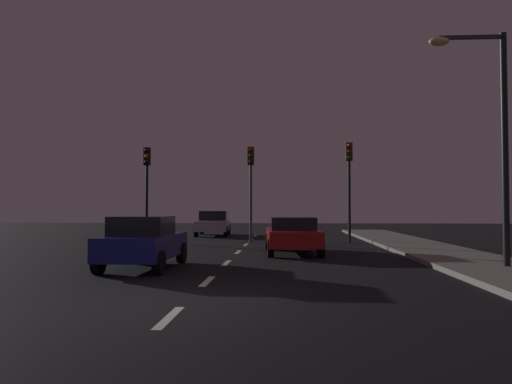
% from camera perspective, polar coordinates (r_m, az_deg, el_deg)
% --- Properties ---
extents(ground_plane, '(80.00, 80.00, 0.00)m').
position_cam_1_polar(ground_plane, '(15.99, -3.20, -8.04)').
color(ground_plane, black).
extents(sidewalk_curb_right, '(3.00, 40.00, 0.15)m').
position_cam_1_polar(sidewalk_curb_right, '(16.87, 23.24, -7.32)').
color(sidewalk_curb_right, gray).
rests_on(sidewalk_curb_right, ground_plane).
extents(lane_stripe_nearest, '(0.16, 1.60, 0.01)m').
position_cam_1_polar(lane_stripe_nearest, '(7.99, -10.10, -14.22)').
color(lane_stripe_nearest, silver).
rests_on(lane_stripe_nearest, ground_plane).
extents(lane_stripe_second, '(0.16, 1.60, 0.01)m').
position_cam_1_polar(lane_stripe_second, '(11.66, -5.69, -10.31)').
color(lane_stripe_second, silver).
rests_on(lane_stripe_second, ground_plane).
extents(lane_stripe_third, '(0.16, 1.60, 0.01)m').
position_cam_1_polar(lane_stripe_third, '(15.39, -3.46, -8.27)').
color(lane_stripe_third, silver).
rests_on(lane_stripe_third, ground_plane).
extents(lane_stripe_fourth, '(0.16, 1.60, 0.01)m').
position_cam_1_polar(lane_stripe_fourth, '(19.15, -2.11, -7.02)').
color(lane_stripe_fourth, silver).
rests_on(lane_stripe_fourth, ground_plane).
extents(lane_stripe_fifth, '(0.16, 1.60, 0.01)m').
position_cam_1_polar(lane_stripe_fifth, '(22.93, -1.21, -6.17)').
color(lane_stripe_fifth, silver).
rests_on(lane_stripe_fifth, ground_plane).
extents(lane_stripe_sixth, '(0.16, 1.60, 0.01)m').
position_cam_1_polar(lane_stripe_sixth, '(26.71, -0.56, -5.57)').
color(lane_stripe_sixth, silver).
rests_on(lane_stripe_sixth, ground_plane).
extents(lane_stripe_seventh, '(0.16, 1.60, 0.01)m').
position_cam_1_polar(lane_stripe_seventh, '(30.49, -0.08, -5.11)').
color(lane_stripe_seventh, silver).
rests_on(lane_stripe_seventh, ground_plane).
extents(traffic_signal_left, '(0.32, 0.38, 4.79)m').
position_cam_1_polar(traffic_signal_left, '(25.29, -12.63, 1.89)').
color(traffic_signal_left, black).
rests_on(traffic_signal_left, ground_plane).
extents(traffic_signal_center, '(0.32, 0.38, 4.78)m').
position_cam_1_polar(traffic_signal_center, '(24.37, -0.61, 1.97)').
color(traffic_signal_center, '#4C4C51').
rests_on(traffic_signal_center, ground_plane).
extents(traffic_signal_right, '(0.32, 0.38, 4.95)m').
position_cam_1_polar(traffic_signal_right, '(24.54, 10.83, 2.24)').
color(traffic_signal_right, black).
rests_on(traffic_signal_right, ground_plane).
extents(car_stopped_ahead, '(2.20, 4.54, 1.38)m').
position_cam_1_polar(car_stopped_ahead, '(18.68, 4.24, -4.95)').
color(car_stopped_ahead, '#B21919').
rests_on(car_stopped_ahead, ground_plane).
extents(car_adjacent_lane, '(1.83, 3.82, 1.48)m').
position_cam_1_polar(car_adjacent_lane, '(14.30, -13.00, -5.70)').
color(car_adjacent_lane, navy).
rests_on(car_adjacent_lane, ground_plane).
extents(car_oncoming_far, '(2.18, 4.23, 1.54)m').
position_cam_1_polar(car_oncoming_far, '(30.72, -5.01, -3.64)').
color(car_oncoming_far, silver).
rests_on(car_oncoming_far, ground_plane).
extents(street_lamp_right, '(2.10, 0.36, 6.51)m').
position_cam_1_polar(street_lamp_right, '(14.88, 25.77, 7.09)').
color(street_lamp_right, black).
rests_on(street_lamp_right, ground_plane).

